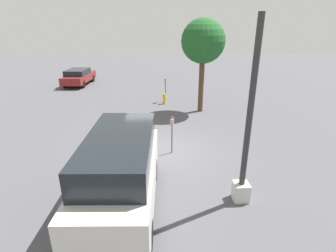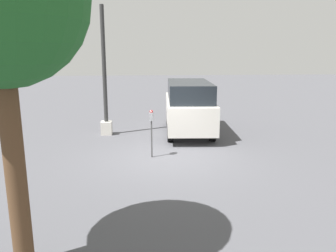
# 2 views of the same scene
# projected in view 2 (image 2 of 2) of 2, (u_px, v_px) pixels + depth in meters

# --- Properties ---
(ground_plane) EXTENTS (80.00, 80.00, 0.00)m
(ground_plane) POSITION_uv_depth(u_px,v_px,m) (166.00, 158.00, 10.51)
(ground_plane) COLOR #4C4C51
(parking_meter_near) EXTENTS (0.22, 0.14, 1.55)m
(parking_meter_near) POSITION_uv_depth(u_px,v_px,m) (151.00, 123.00, 10.40)
(parking_meter_near) COLOR #4C4C4C
(parking_meter_near) RESTS_ON ground
(lamp_post) EXTENTS (0.44, 0.44, 5.14)m
(lamp_post) POSITION_uv_depth(u_px,v_px,m) (105.00, 95.00, 13.27)
(lamp_post) COLOR beige
(lamp_post) RESTS_ON ground
(parked_van) EXTENTS (4.85, 2.10, 2.16)m
(parked_van) POSITION_uv_depth(u_px,v_px,m) (189.00, 105.00, 13.71)
(parked_van) COLOR beige
(parked_van) RESTS_ON ground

